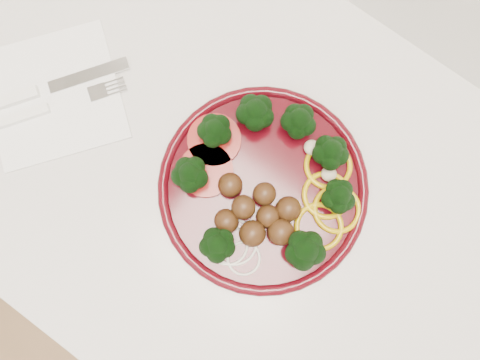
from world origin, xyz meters
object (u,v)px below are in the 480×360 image
Objects in this scene: plate at (265,186)px; knife at (34,92)px; napkin at (54,95)px; fork at (37,112)px.

plate is 1.53× the size of knife.
napkin is 0.03m from fork.
knife is at bearing -166.36° from plate.
plate is 0.34m from knife.
fork is at bearing -91.35° from napkin.
fork is at bearing -97.00° from knife.
napkin is (-0.30, -0.07, -0.02)m from plate.
fork is (-0.31, -0.10, -0.01)m from plate.
plate is at bearing -41.69° from knife.
knife is (-0.02, -0.01, 0.01)m from napkin.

